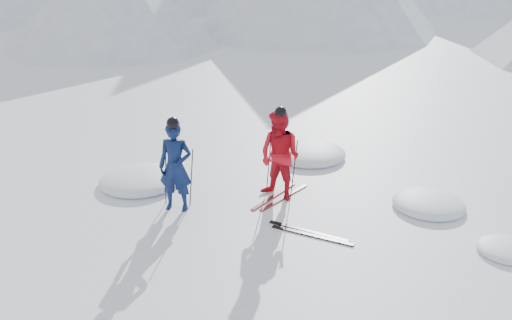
# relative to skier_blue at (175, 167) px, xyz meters

# --- Properties ---
(ground) EXTENTS (160.00, 160.00, 0.00)m
(ground) POSITION_rel_skier_blue_xyz_m (3.40, -0.01, -0.98)
(ground) COLOR white
(ground) RESTS_ON ground
(skier_blue) EXTENTS (0.75, 0.52, 1.97)m
(skier_blue) POSITION_rel_skier_blue_xyz_m (0.00, 0.00, 0.00)
(skier_blue) COLOR #0B1A44
(skier_blue) RESTS_ON ground
(skier_red) EXTENTS (1.21, 1.10, 2.03)m
(skier_red) POSITION_rel_skier_blue_xyz_m (2.04, 1.06, 0.03)
(skier_red) COLOR red
(skier_red) RESTS_ON ground
(pole_blue_left) EXTENTS (0.13, 0.09, 1.31)m
(pole_blue_left) POSITION_rel_skier_blue_xyz_m (-0.30, 0.15, -0.33)
(pole_blue_left) COLOR black
(pole_blue_left) RESTS_ON ground
(pole_blue_right) EXTENTS (0.13, 0.08, 1.31)m
(pole_blue_right) POSITION_rel_skier_blue_xyz_m (0.25, 0.25, -0.33)
(pole_blue_right) COLOR black
(pole_blue_right) RESTS_ON ground
(pole_red_left) EXTENTS (0.13, 0.10, 1.35)m
(pole_red_left) POSITION_rel_skier_blue_xyz_m (1.74, 1.31, -0.31)
(pole_red_left) COLOR black
(pole_red_left) RESTS_ON ground
(pole_red_right) EXTENTS (0.13, 0.09, 1.35)m
(pole_red_right) POSITION_rel_skier_blue_xyz_m (2.34, 1.21, -0.31)
(pole_red_right) COLOR black
(pole_red_right) RESTS_ON ground
(ski_worn_left) EXTENTS (0.71, 1.61, 0.03)m
(ski_worn_left) POSITION_rel_skier_blue_xyz_m (1.92, 1.06, -0.97)
(ski_worn_left) COLOR black
(ski_worn_left) RESTS_ON ground
(ski_worn_right) EXTENTS (0.82, 1.57, 0.03)m
(ski_worn_right) POSITION_rel_skier_blue_xyz_m (2.16, 1.06, -0.97)
(ski_worn_right) COLOR black
(ski_worn_right) RESTS_ON ground
(ski_loose_a) EXTENTS (1.66, 0.53, 0.03)m
(ski_loose_a) POSITION_rel_skier_blue_xyz_m (2.91, -0.36, -0.97)
(ski_loose_a) COLOR black
(ski_loose_a) RESTS_ON ground
(ski_loose_b) EXTENTS (1.68, 0.47, 0.03)m
(ski_loose_b) POSITION_rel_skier_blue_xyz_m (3.01, -0.51, -0.97)
(ski_loose_b) COLOR black
(ski_loose_b) RESTS_ON ground
(snow_lumps) EXTENTS (9.48, 5.54, 0.44)m
(snow_lumps) POSITION_rel_skier_blue_xyz_m (1.84, 2.08, -0.98)
(snow_lumps) COLOR white
(snow_lumps) RESTS_ON ground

